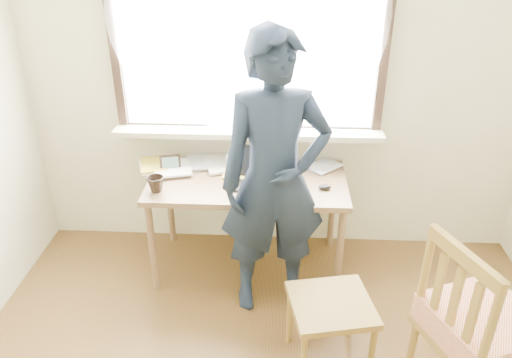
# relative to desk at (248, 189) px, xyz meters

# --- Properties ---
(room_shell) EXTENTS (3.52, 4.02, 2.61)m
(room_shell) POSITION_rel_desk_xyz_m (0.16, -1.43, 1.01)
(room_shell) COLOR beige
(room_shell) RESTS_ON ground
(desk) EXTENTS (1.31, 0.66, 0.70)m
(desk) POSITION_rel_desk_xyz_m (0.00, 0.00, 0.00)
(desk) COLOR brown
(desk) RESTS_ON ground
(laptop) EXTENTS (0.36, 0.31, 0.22)m
(laptop) POSITION_rel_desk_xyz_m (0.10, -0.03, 0.13)
(laptop) COLOR black
(laptop) RESTS_ON desk
(mug_white) EXTENTS (0.19, 0.19, 0.11)m
(mug_white) POSITION_rel_desk_xyz_m (-0.10, 0.18, 0.13)
(mug_white) COLOR white
(mug_white) RESTS_ON desk
(mug_dark) EXTENTS (0.15, 0.15, 0.10)m
(mug_dark) POSITION_rel_desk_xyz_m (-0.57, -0.18, 0.12)
(mug_dark) COLOR black
(mug_dark) RESTS_ON desk
(mouse) EXTENTS (0.08, 0.06, 0.03)m
(mouse) POSITION_rel_desk_xyz_m (0.50, -0.10, 0.09)
(mouse) COLOR black
(mouse) RESTS_ON desk
(desk_clutter) EXTENTS (0.78, 0.40, 0.03)m
(desk_clutter) POSITION_rel_desk_xyz_m (-0.23, 0.16, 0.09)
(desk_clutter) COLOR white
(desk_clutter) RESTS_ON desk
(book_a) EXTENTS (0.22, 0.28, 0.02)m
(book_a) POSITION_rel_desk_xyz_m (-0.45, 0.20, 0.08)
(book_a) COLOR white
(book_a) RESTS_ON desk
(book_b) EXTENTS (0.28, 0.28, 0.02)m
(book_b) POSITION_rel_desk_xyz_m (0.46, 0.27, 0.08)
(book_b) COLOR white
(book_b) RESTS_ON desk
(picture_frame) EXTENTS (0.14, 0.05, 0.11)m
(picture_frame) POSITION_rel_desk_xyz_m (-0.53, 0.10, 0.13)
(picture_frame) COLOR black
(picture_frame) RESTS_ON desk
(work_chair) EXTENTS (0.50, 0.48, 0.44)m
(work_chair) POSITION_rel_desk_xyz_m (0.51, -0.86, -0.26)
(work_chair) COLOR olive
(work_chair) RESTS_ON ground
(side_chair) EXTENTS (0.61, 0.62, 1.03)m
(side_chair) POSITION_rel_desk_xyz_m (1.17, -1.11, -0.09)
(side_chair) COLOR olive
(side_chair) RESTS_ON ground
(person) EXTENTS (0.72, 0.54, 1.78)m
(person) POSITION_rel_desk_xyz_m (0.18, -0.34, 0.26)
(person) COLOR black
(person) RESTS_ON ground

